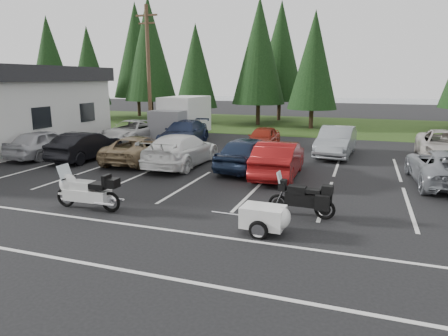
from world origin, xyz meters
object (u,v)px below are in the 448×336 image
car_near_6 (444,167)px  car_far_1 (184,133)px  car_near_5 (279,159)px  car_far_0 (132,132)px  car_near_2 (138,149)px  car_near_3 (182,150)px  car_near_4 (248,153)px  car_far_4 (446,147)px  box_truck (179,118)px  car_near_0 (44,143)px  utility_pole (149,71)px  adventure_motorcycle (301,195)px  cargo_trailer (263,219)px  car_near_1 (86,146)px  touring_motorcycle (87,188)px  car_far_3 (336,141)px  car_far_2 (263,138)px

car_near_6 → car_far_1: (-14.00, 5.58, 0.06)m
car_near_5 → car_far_0: 12.52m
car_near_2 → car_near_3: car_near_3 is taller
car_near_6 → car_near_4: bearing=-3.8°
car_near_3 → car_far_0: size_ratio=0.99×
car_near_4 → car_far_4: (9.00, 5.06, -0.00)m
box_truck → car_near_5: box_truck is taller
car_far_1 → car_near_0: bearing=-135.6°
utility_pole → car_far_0: 4.57m
utility_pole → car_far_0: bearing=-92.4°
car_far_1 → adventure_motorcycle: 14.56m
box_truck → cargo_trailer: bearing=-57.3°
car_near_5 → car_near_6: car_near_5 is taller
car_near_1 → touring_motorcycle: size_ratio=1.69×
car_near_3 → car_far_1: bearing=-65.7°
box_truck → car_near_6: (15.43, -7.91, -0.74)m
car_near_0 → touring_motorcycle: size_ratio=1.68×
car_near_1 → car_far_3: size_ratio=0.92×
box_truck → car_far_0: (-2.10, -2.81, -0.70)m
car_near_3 → cargo_trailer: (5.85, -7.20, -0.39)m
car_far_0 → car_near_0: bearing=-106.0°
car_near_0 → car_near_3: 7.96m
car_near_4 → car_near_2: bearing=6.5°
car_far_0 → car_far_3: 13.01m
car_near_1 → car_near_3: bearing=-175.8°
car_near_0 → car_near_3: car_near_3 is taller
utility_pole → car_near_0: bearing=-103.5°
car_near_1 → car_far_0: car_far_0 is taller
car_far_1 → box_truck: bearing=116.7°
car_near_5 → car_near_2: bearing=-7.6°
touring_motorcycle → adventure_motorcycle: bearing=12.4°
car_near_2 → car_far_2: bearing=-135.7°
utility_pole → car_near_3: utility_pole is taller
car_near_3 → cargo_trailer: car_near_3 is taller
car_near_2 → car_near_1: bearing=3.6°
utility_pole → adventure_motorcycle: 18.65m
car_near_4 → cargo_trailer: size_ratio=2.76×
touring_motorcycle → car_near_4: bearing=64.4°
cargo_trailer → box_truck: bearing=124.8°
car_near_1 → car_near_2: car_near_1 is taller
car_near_6 → car_far_3: (-4.52, 4.93, 0.09)m
car_near_0 → cargo_trailer: car_near_0 is taller
cargo_trailer → car_near_3: bearing=131.2°
car_near_3 → car_far_1: 6.33m
car_near_3 → car_far_3: 8.61m
car_far_0 → cargo_trailer: size_ratio=3.21×
car_near_2 → adventure_motorcycle: size_ratio=2.10×
touring_motorcycle → car_far_0: bearing=114.9°
car_near_3 → cargo_trailer: size_ratio=3.18×
car_far_0 → car_near_5: bearing=-26.6°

